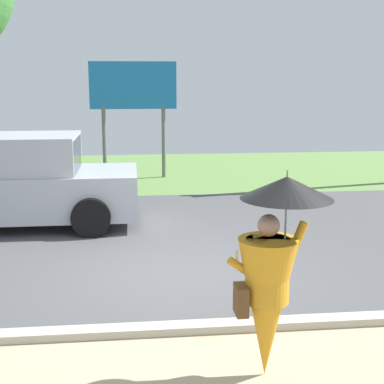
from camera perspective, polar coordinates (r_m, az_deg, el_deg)
ground_plane at (r=11.53m, az=-2.57°, el=-3.70°), size 40.00×22.00×0.20m
monk_pedestrian at (r=5.61m, az=8.10°, el=-8.62°), size 1.03×0.91×2.13m
pickup_truck at (r=11.91m, az=-18.18°, el=0.76°), size 5.20×2.28×1.88m
roadside_billboard at (r=16.91m, az=-6.09°, el=10.03°), size 2.60×0.12×3.50m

